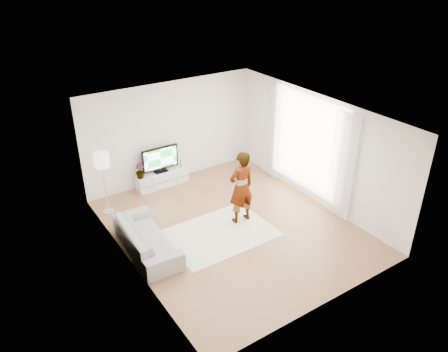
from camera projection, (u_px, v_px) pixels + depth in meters
floor at (232, 227)px, 10.30m from camera, size 6.00×6.00×0.00m
ceiling at (234, 114)px, 9.00m from camera, size 6.00×6.00×0.00m
wall_left at (126, 207)px, 8.43m from camera, size 0.02×6.00×2.80m
wall_right at (316, 149)px, 10.87m from camera, size 0.02×6.00×2.80m
wall_back at (171, 132)px, 11.87m from camera, size 5.00×0.02×2.80m
wall_front at (332, 242)px, 7.43m from camera, size 5.00×0.02×2.80m
window at (307, 143)px, 11.06m from camera, size 0.01×2.60×2.50m
curtain_near at (343, 167)px, 10.10m from camera, size 0.04×0.70×2.60m
curtain_far at (272, 132)px, 12.03m from camera, size 0.04×0.70×2.60m
media_console at (162, 179)px, 12.02m from camera, size 1.45×0.41×0.41m
television at (160, 159)px, 11.77m from camera, size 1.04×0.21×0.73m
game_console at (182, 163)px, 12.19m from camera, size 0.08×0.16×0.22m
potted_plant at (140, 171)px, 11.53m from camera, size 0.25×0.25×0.41m
rug at (220, 233)px, 10.06m from camera, size 2.42×1.75×0.01m
player at (241, 187)px, 10.13m from camera, size 0.66×0.44×1.80m
sofa at (147, 238)px, 9.38m from camera, size 0.97×2.21×0.63m
floor_lamp at (102, 162)px, 10.26m from camera, size 0.36×0.36×1.61m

